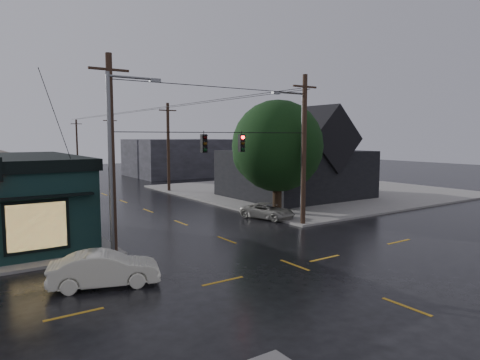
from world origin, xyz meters
TOP-DOWN VIEW (x-y plane):
  - ground_plane at (0.00, 0.00)m, footprint 160.00×160.00m
  - sidewalk_ne at (20.00, 20.00)m, footprint 28.00×28.00m
  - ne_building at (15.00, 17.00)m, footprint 12.60×11.60m
  - corner_tree at (7.81, 10.89)m, footprint 7.09×7.09m
  - utility_pole_nw at (-6.50, 6.50)m, footprint 2.00×0.32m
  - utility_pole_ne at (6.50, 6.50)m, footprint 2.00×0.32m
  - utility_pole_far_a at (6.50, 28.00)m, footprint 2.00×0.32m
  - utility_pole_far_b at (6.50, 48.00)m, footprint 2.00×0.32m
  - utility_pole_far_c at (6.50, 68.00)m, footprint 2.00×0.32m
  - span_signal_assembly at (0.10, 6.50)m, footprint 13.00×0.48m
  - streetlight_nw at (-6.80, 5.80)m, footprint 5.40×0.30m
  - streetlight_ne at (7.00, 7.20)m, footprint 5.40×0.30m
  - bg_building_east at (16.00, 45.00)m, footprint 14.00×12.00m
  - sedan_cream at (-8.28, 2.19)m, footprint 4.60×2.75m
  - suv_silver at (6.00, 9.77)m, footprint 3.09×4.53m

SIDE VIEW (x-z plane):
  - ground_plane at x=0.00m, z-range 0.00..0.00m
  - utility_pole_nw at x=-6.50m, z-range -5.08..5.08m
  - utility_pole_ne at x=6.50m, z-range -5.08..5.08m
  - utility_pole_far_a at x=6.50m, z-range -4.83..4.83m
  - utility_pole_far_b at x=6.50m, z-range -4.58..4.58m
  - utility_pole_far_c at x=6.50m, z-range -4.58..4.58m
  - streetlight_nw at x=-6.80m, z-range -4.58..4.58m
  - streetlight_ne at x=7.00m, z-range -4.58..4.58m
  - sidewalk_ne at x=20.00m, z-range 0.00..0.15m
  - suv_silver at x=6.00m, z-range 0.00..1.15m
  - sedan_cream at x=-8.28m, z-range 0.00..1.43m
  - bg_building_east at x=16.00m, z-range 0.00..5.60m
  - ne_building at x=15.00m, z-range 0.09..8.85m
  - corner_tree at x=7.81m, z-range 0.95..9.69m
  - span_signal_assembly at x=0.10m, z-range 5.08..6.31m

